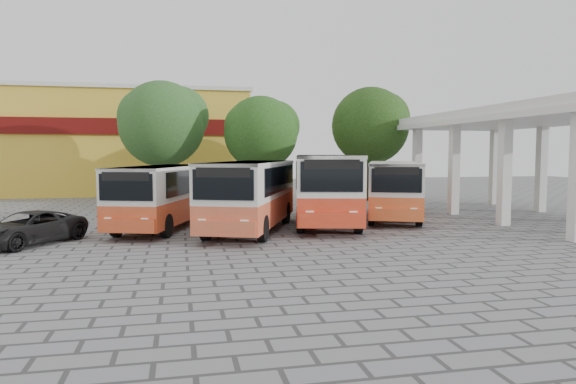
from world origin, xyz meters
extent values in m
plane|color=slate|center=(0.00, 0.00, 0.00)|extent=(90.00, 90.00, 0.00)
cube|color=silver|center=(7.85, 10.50, 2.50)|extent=(0.45, 0.45, 5.00)
cube|color=silver|center=(13.15, 10.50, 2.50)|extent=(0.45, 0.45, 5.00)
cube|color=silver|center=(10.50, 4.00, 5.20)|extent=(6.60, 15.60, 0.40)
cube|color=silver|center=(10.50, 4.00, 4.85)|extent=(6.80, 15.80, 0.30)
cube|color=gold|center=(-11.00, 26.00, 4.00)|extent=(20.00, 10.00, 8.00)
cube|color=#590C0A|center=(-11.00, 20.90, 5.20)|extent=(20.00, 0.20, 1.20)
cube|color=silver|center=(-11.00, 26.00, 8.15)|extent=(20.40, 10.40, 0.30)
cube|color=#DF4C22|center=(-7.15, 4.07, 0.84)|extent=(4.46, 7.76, 0.98)
cube|color=silver|center=(-7.15, 4.07, 2.01)|extent=(4.46, 7.76, 1.37)
cube|color=silver|center=(-7.15, 4.07, 2.64)|extent=(4.50, 7.77, 0.11)
cube|color=black|center=(-8.28, 4.07, 2.03)|extent=(1.98, 5.84, 0.98)
cube|color=black|center=(-6.01, 4.07, 2.03)|extent=(1.98, 5.84, 0.98)
cube|color=black|center=(-7.15, 0.33, 2.03)|extent=(1.91, 0.68, 0.98)
cube|color=black|center=(-7.15, 0.33, 2.42)|extent=(1.69, 0.61, 0.32)
cylinder|color=black|center=(-8.15, 1.65, 0.46)|extent=(0.26, 0.93, 0.93)
cylinder|color=black|center=(-6.15, 1.65, 0.46)|extent=(0.26, 0.93, 0.93)
cylinder|color=black|center=(-8.15, 6.49, 0.46)|extent=(0.26, 0.93, 0.93)
cylinder|color=black|center=(-6.15, 6.49, 0.46)|extent=(0.26, 0.93, 0.93)
cube|color=#DC5A36|center=(-3.55, 2.54, 0.90)|extent=(5.11, 8.31, 1.05)
cube|color=silver|center=(-3.55, 2.54, 2.16)|extent=(5.11, 8.31, 1.47)
cube|color=silver|center=(-3.55, 2.54, 2.83)|extent=(5.15, 8.33, 0.12)
cube|color=black|center=(-4.76, 2.54, 2.18)|extent=(2.42, 6.16, 1.05)
cube|color=black|center=(-2.33, 2.54, 2.18)|extent=(2.42, 6.16, 1.05)
cube|color=black|center=(-3.55, -1.47, 2.18)|extent=(2.02, 0.82, 1.05)
cube|color=black|center=(-3.55, -1.47, 2.59)|extent=(1.79, 0.74, 0.34)
cylinder|color=black|center=(-4.63, -0.05, 0.50)|extent=(0.28, 1.00, 1.00)
cylinder|color=black|center=(-2.47, -0.05, 0.50)|extent=(0.28, 1.00, 1.00)
cylinder|color=black|center=(-4.63, 5.13, 0.50)|extent=(0.28, 1.00, 1.00)
cylinder|color=black|center=(-2.47, 5.13, 0.50)|extent=(0.28, 1.00, 1.00)
cube|color=red|center=(0.15, 3.95, 0.98)|extent=(4.57, 9.07, 1.14)
cube|color=silver|center=(0.15, 3.95, 2.36)|extent=(4.57, 9.07, 1.60)
cube|color=silver|center=(0.15, 3.95, 3.09)|extent=(4.63, 9.08, 0.13)
cube|color=black|center=(-1.18, 3.95, 2.37)|extent=(1.73, 6.99, 1.14)
cube|color=black|center=(1.47, 3.95, 2.37)|extent=(1.73, 6.99, 1.14)
cube|color=black|center=(0.15, -0.42, 2.37)|extent=(2.29, 0.60, 1.14)
cube|color=black|center=(0.15, -0.42, 2.83)|extent=(2.02, 0.54, 0.37)
cylinder|color=black|center=(-1.03, 1.13, 0.54)|extent=(0.30, 1.09, 1.09)
cylinder|color=black|center=(1.32, 1.13, 0.54)|extent=(0.30, 1.09, 1.09)
cylinder|color=black|center=(-1.03, 6.78, 0.54)|extent=(0.30, 1.09, 1.09)
cylinder|color=black|center=(1.32, 6.78, 0.54)|extent=(0.30, 1.09, 1.09)
cube|color=#E55C27|center=(3.93, 4.99, 0.87)|extent=(5.06, 8.02, 1.01)
cube|color=silver|center=(3.93, 4.99, 2.09)|extent=(5.06, 8.02, 1.42)
cube|color=silver|center=(3.93, 4.99, 2.74)|extent=(5.10, 8.04, 0.12)
cube|color=black|center=(2.76, 4.99, 2.10)|extent=(2.45, 5.92, 1.01)
cube|color=black|center=(5.11, 4.99, 2.10)|extent=(2.45, 5.92, 1.01)
cube|color=black|center=(3.93, 1.11, 2.10)|extent=(1.94, 0.83, 1.01)
cube|color=black|center=(3.93, 1.11, 2.51)|extent=(1.72, 0.75, 0.33)
cylinder|color=black|center=(2.89, 2.48, 0.48)|extent=(0.27, 0.96, 0.96)
cylinder|color=black|center=(4.98, 2.48, 0.48)|extent=(0.27, 0.96, 0.96)
cylinder|color=black|center=(2.89, 7.50, 0.48)|extent=(0.27, 0.96, 0.96)
cylinder|color=black|center=(4.98, 7.50, 0.48)|extent=(0.27, 0.96, 0.96)
cylinder|color=black|center=(-7.48, 15.25, 1.85)|extent=(0.40, 0.40, 3.70)
sphere|color=#26531C|center=(-7.48, 15.25, 5.11)|extent=(5.47, 5.47, 5.47)
sphere|color=#26531C|center=(-6.38, 15.55, 5.66)|extent=(3.83, 3.83, 3.83)
sphere|color=#26531C|center=(-8.43, 15.05, 5.52)|extent=(3.55, 3.55, 3.55)
cylinder|color=black|center=(-1.36, 13.56, 1.62)|extent=(0.39, 0.39, 3.25)
sphere|color=#1E4B11|center=(-1.36, 13.56, 4.52)|extent=(4.66, 4.66, 4.66)
sphere|color=#1E4B11|center=(-0.43, 13.86, 4.98)|extent=(3.26, 3.26, 3.26)
sphere|color=#1E4B11|center=(-2.17, 13.36, 4.87)|extent=(3.03, 3.03, 3.03)
cylinder|color=#32220C|center=(6.23, 14.26, 1.82)|extent=(0.38, 0.38, 3.65)
sphere|color=#193B0A|center=(6.23, 14.26, 5.09)|extent=(5.19, 5.19, 5.19)
sphere|color=#193B0A|center=(7.27, 14.56, 5.61)|extent=(3.64, 3.64, 3.64)
sphere|color=#193B0A|center=(5.32, 14.06, 5.48)|extent=(3.38, 3.38, 3.38)
imported|color=black|center=(-11.75, 0.97, 0.59)|extent=(3.99, 4.58, 1.17)
camera|label=1|loc=(-6.44, -18.63, 3.25)|focal=32.00mm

